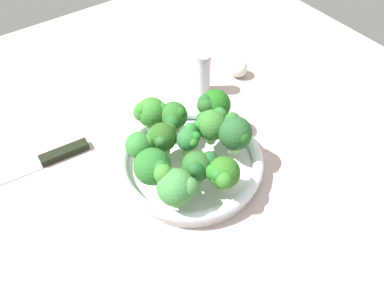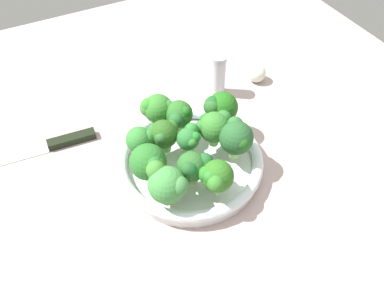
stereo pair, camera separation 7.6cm
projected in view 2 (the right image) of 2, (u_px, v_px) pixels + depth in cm
name	position (u px, v px, depth cm)	size (l,w,h in cm)	color
ground_plane	(184.00, 164.00, 83.45)	(130.00, 130.00, 2.50)	#B79E9A
bowl	(192.00, 161.00, 79.81)	(27.57, 27.57, 3.71)	silver
broccoli_floret_0	(237.00, 138.00, 75.43)	(6.24, 6.68, 7.54)	#9AD26B
broccoli_floret_1	(163.00, 134.00, 76.84)	(5.82, 5.35, 6.56)	#7AB35F
broccoli_floret_2	(189.00, 139.00, 75.95)	(4.47, 4.67, 6.29)	#91CA62
broccoli_floret_3	(216.00, 177.00, 70.23)	(5.94, 6.10, 6.37)	#93C95D
broccoli_floret_4	(179.00, 115.00, 80.54)	(5.36, 6.04, 6.38)	#86B14C
broccoli_floret_5	(220.00, 107.00, 81.89)	(7.07, 6.18, 6.77)	#82B657
broccoli_floret_6	(166.00, 183.00, 68.63)	(6.32, 7.35, 7.30)	#88B24C
broccoli_floret_7	(214.00, 126.00, 77.55)	(7.15, 6.11, 7.20)	#89C76A
broccoli_floret_8	(149.00, 163.00, 71.88)	(6.47, 6.92, 7.13)	#80B055
broccoli_floret_9	(157.00, 109.00, 81.42)	(6.28, 5.78, 6.81)	#82BF5A
broccoli_floret_10	(193.00, 167.00, 71.60)	(6.13, 5.32, 6.29)	#96C064
broccoli_floret_11	(141.00, 140.00, 75.96)	(5.43, 4.83, 6.34)	#88B554
knife	(48.00, 146.00, 84.35)	(26.71, 4.64, 1.50)	silver
garlic_bulb	(257.00, 73.00, 98.26)	(4.21, 4.21, 4.21)	silver
pepper_shaker	(218.00, 75.00, 93.19)	(3.43, 3.43, 9.83)	silver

